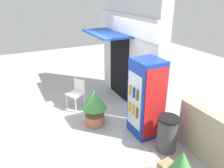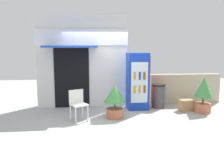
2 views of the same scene
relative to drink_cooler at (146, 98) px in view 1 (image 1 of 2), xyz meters
name	(u,v)px [view 1 (image 1 of 2)]	position (x,y,z in m)	size (l,w,h in m)	color
ground	(96,117)	(-1.14, -0.79, -0.92)	(16.00, 16.00, 0.00)	#B2B2AD
storefront_building	(129,50)	(-1.79, 0.58, 0.65)	(3.01, 1.21, 3.06)	silver
drink_cooler	(146,98)	(0.00, 0.00, 0.00)	(0.68, 0.67, 1.83)	#1438B2
plastic_chair	(77,92)	(-1.91, -1.04, -0.41)	(0.56, 0.55, 0.85)	white
potted_plant_near_shop	(94,105)	(-0.86, -0.93, -0.36)	(0.62, 0.62, 0.95)	#BC6B4C
trash_bin	(167,134)	(0.73, 0.07, -0.52)	(0.44, 0.44, 0.79)	#47474C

